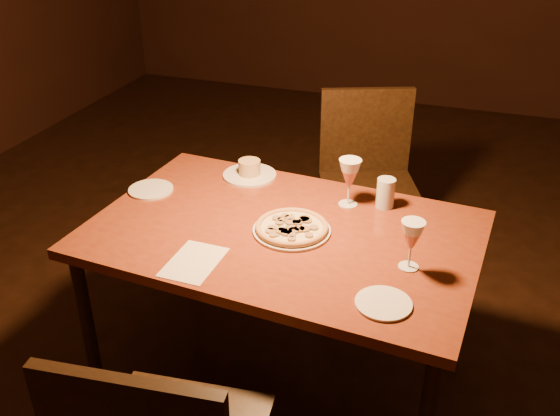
% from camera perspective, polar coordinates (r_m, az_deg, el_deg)
% --- Properties ---
extents(floor, '(7.00, 7.00, 0.00)m').
position_cam_1_polar(floor, '(2.96, 5.15, -12.56)').
color(floor, black).
rests_on(floor, ground).
extents(dining_table, '(1.49, 1.02, 0.76)m').
position_cam_1_polar(dining_table, '(2.36, 0.29, -3.38)').
color(dining_table, brown).
rests_on(dining_table, floor).
extents(chair_far, '(0.61, 0.61, 0.98)m').
position_cam_1_polar(chair_far, '(3.22, 8.03, 2.76)').
color(chair_far, black).
rests_on(chair_far, floor).
extents(pizza_plate, '(0.29, 0.29, 0.03)m').
position_cam_1_polar(pizza_plate, '(2.30, 1.09, -1.81)').
color(pizza_plate, silver).
rests_on(pizza_plate, dining_table).
extents(ramekin_saucer, '(0.23, 0.23, 0.07)m').
position_cam_1_polar(ramekin_saucer, '(2.72, -2.80, 3.39)').
color(ramekin_saucer, silver).
rests_on(ramekin_saucer, dining_table).
extents(wine_glass_far, '(0.09, 0.09, 0.20)m').
position_cam_1_polar(wine_glass_far, '(2.46, 6.34, 2.32)').
color(wine_glass_far, '#C96953').
rests_on(wine_glass_far, dining_table).
extents(wine_glass_right, '(0.08, 0.08, 0.18)m').
position_cam_1_polar(wine_glass_right, '(2.11, 11.89, -3.31)').
color(wine_glass_right, '#C96953').
rests_on(wine_glass_right, dining_table).
extents(water_tumbler, '(0.07, 0.07, 0.12)m').
position_cam_1_polar(water_tumbler, '(2.48, 9.63, 1.36)').
color(water_tumbler, silver).
rests_on(water_tumbler, dining_table).
extents(side_plate_left, '(0.19, 0.19, 0.01)m').
position_cam_1_polar(side_plate_left, '(2.65, -11.73, 1.67)').
color(side_plate_left, silver).
rests_on(side_plate_left, dining_table).
extents(side_plate_near, '(0.18, 0.18, 0.01)m').
position_cam_1_polar(side_plate_near, '(1.97, 9.44, -8.60)').
color(side_plate_near, silver).
rests_on(side_plate_near, dining_table).
extents(menu_card, '(0.17, 0.24, 0.00)m').
position_cam_1_polar(menu_card, '(2.16, -7.88, -4.91)').
color(menu_card, beige).
rests_on(menu_card, dining_table).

